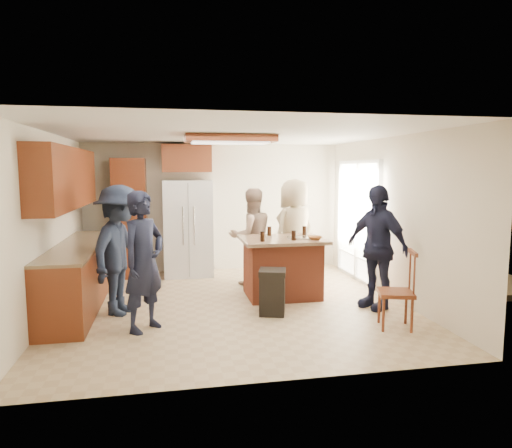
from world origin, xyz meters
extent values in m
plane|color=tan|center=(0.00, 0.00, 0.00)|extent=(5.00, 5.00, 0.00)
plane|color=white|center=(0.00, 0.00, 2.50)|extent=(5.00, 5.00, 0.00)
plane|color=beige|center=(0.00, 2.50, 1.25)|extent=(5.00, 0.00, 5.00)
plane|color=beige|center=(0.00, -2.50, 1.25)|extent=(5.00, 0.00, 5.00)
plane|color=beige|center=(-2.50, 0.00, 1.25)|extent=(0.00, 5.00, 5.00)
plane|color=beige|center=(2.50, 0.00, 1.25)|extent=(0.00, 5.00, 5.00)
cube|color=white|center=(2.48, 1.20, 1.05)|extent=(0.02, 1.60, 2.10)
cube|color=white|center=(2.46, 1.20, 1.05)|extent=(0.08, 1.72, 2.10)
cube|color=maroon|center=(0.00, 0.20, 2.44)|extent=(1.30, 0.70, 0.10)
cube|color=white|center=(0.00, 0.20, 2.38)|extent=(1.10, 0.50, 0.02)
cube|color=olive|center=(4.00, 1.20, -0.05)|extent=(3.00, 3.00, 0.10)
cube|color=#593319|center=(4.70, 1.80, 1.00)|extent=(1.40, 1.60, 2.00)
imported|color=black|center=(-1.21, -0.82, 0.87)|extent=(0.77, 0.78, 1.74)
imported|color=gray|center=(0.51, 1.22, 0.84)|extent=(0.90, 0.67, 1.68)
imported|color=tan|center=(1.26, 1.16, 0.92)|extent=(1.07, 0.95, 1.83)
imported|color=#1A1C34|center=(2.02, -0.48, 0.89)|extent=(0.92, 1.17, 1.78)
imported|color=#1B2337|center=(-1.57, -0.08, 0.89)|extent=(0.96, 1.27, 1.79)
cube|color=maroon|center=(-2.20, 0.40, 0.44)|extent=(0.60, 3.00, 0.88)
cube|color=#846B4C|center=(-2.20, 0.40, 0.90)|extent=(0.64, 3.00, 0.04)
cube|color=maroon|center=(-2.33, 0.40, 1.88)|extent=(0.35, 3.00, 0.85)
cube|color=maroon|center=(-1.60, 2.20, 1.10)|extent=(0.60, 0.60, 2.20)
cube|color=maroon|center=(-0.55, 2.20, 2.20)|extent=(0.90, 0.60, 0.50)
cube|color=white|center=(-0.55, 2.12, 0.90)|extent=(0.90, 0.72, 1.80)
cube|color=gray|center=(-0.55, 1.75, 0.90)|extent=(0.01, 0.01, 1.71)
cylinder|color=silver|center=(-0.65, 1.73, 0.99)|extent=(0.02, 0.02, 0.70)
cylinder|color=silver|center=(-0.45, 1.73, 0.99)|extent=(0.02, 0.02, 0.70)
cube|color=#9D4028|center=(0.84, 0.34, 0.44)|extent=(1.10, 0.85, 0.88)
cube|color=#7D6048|center=(0.84, 0.34, 0.91)|extent=(1.28, 1.03, 0.05)
cube|color=silver|center=(1.09, 0.29, 0.94)|extent=(0.43, 0.37, 0.02)
imported|color=brown|center=(1.29, 0.09, 0.96)|extent=(0.22, 0.22, 0.05)
cylinder|color=black|center=(0.47, 0.08, 1.01)|extent=(0.07, 0.07, 0.15)
cylinder|color=black|center=(0.70, 0.66, 1.01)|extent=(0.07, 0.07, 0.15)
cylinder|color=black|center=(1.28, 0.60, 1.01)|extent=(0.07, 0.07, 0.15)
cylinder|color=black|center=(0.95, 0.10, 1.01)|extent=(0.07, 0.07, 0.15)
cube|color=black|center=(0.49, -0.51, 0.28)|extent=(0.42, 0.42, 0.55)
cube|color=black|center=(0.49, -0.51, 0.59)|extent=(0.44, 0.44, 0.08)
cube|color=maroon|center=(1.89, -1.34, 0.45)|extent=(0.53, 0.53, 0.05)
cylinder|color=maroon|center=(1.67, -1.45, 0.22)|extent=(0.05, 0.05, 0.44)
cylinder|color=maroon|center=(2.00, -1.55, 0.22)|extent=(0.05, 0.05, 0.44)
cylinder|color=maroon|center=(1.77, -1.13, 0.22)|extent=(0.05, 0.05, 0.44)
cylinder|color=maroon|center=(2.10, -1.23, 0.22)|extent=(0.05, 0.05, 0.44)
cube|color=maroon|center=(2.07, -1.40, 0.97)|extent=(0.16, 0.39, 0.05)
cylinder|color=maroon|center=(2.03, -1.51, 0.72)|extent=(0.03, 0.03, 0.50)
cylinder|color=maroon|center=(2.10, -1.28, 0.72)|extent=(0.03, 0.03, 0.50)
camera|label=1|loc=(-0.90, -6.50, 1.99)|focal=32.00mm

